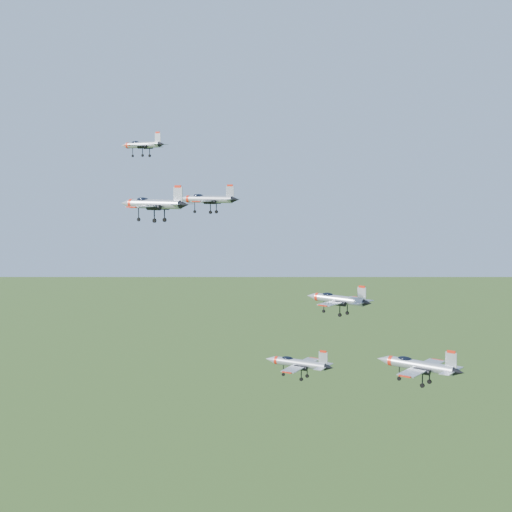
% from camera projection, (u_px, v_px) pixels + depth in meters
% --- Properties ---
extents(jet_lead, '(11.12, 9.33, 2.98)m').
position_uv_depth(jet_lead, '(142.00, 145.00, 136.84)').
color(jet_lead, '#9EA3AA').
extents(jet_left_high, '(11.31, 9.31, 3.03)m').
position_uv_depth(jet_left_high, '(208.00, 199.00, 116.37)').
color(jet_left_high, '#9EA3AA').
extents(jet_right_high, '(12.52, 10.47, 3.35)m').
position_uv_depth(jet_right_high, '(153.00, 204.00, 101.64)').
color(jet_right_high, '#9EA3AA').
extents(jet_left_low, '(12.37, 10.53, 3.37)m').
position_uv_depth(jet_left_low, '(338.00, 299.00, 117.14)').
color(jet_left_low, '#9EA3AA').
extents(jet_right_low, '(10.51, 8.75, 2.81)m').
position_uv_depth(jet_right_low, '(298.00, 363.00, 98.97)').
color(jet_right_low, '#9EA3AA').
extents(jet_trail, '(13.52, 11.45, 3.65)m').
position_uv_depth(jet_trail, '(418.00, 365.00, 103.73)').
color(jet_trail, '#9EA3AA').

